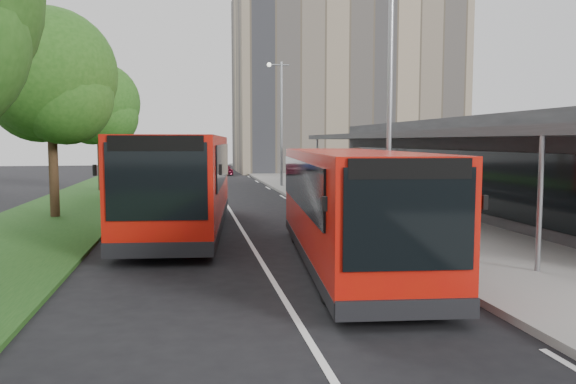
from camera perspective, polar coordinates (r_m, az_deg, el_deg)
name	(u,v)px	position (r m, az deg, el deg)	size (l,w,h in m)	color
ground	(260,259)	(14.65, -2.88, -6.85)	(120.00, 120.00, 0.00)	black
pavement	(315,189)	(35.21, 2.75, 0.33)	(5.00, 80.00, 0.15)	gray
grass_verge	(99,192)	(34.74, -18.65, -0.05)	(5.00, 80.00, 0.10)	#183F14
lane_centre_line	(224,200)	(29.43, -6.53, -0.79)	(0.12, 70.00, 0.01)	silver
kerb_dashes	(275,192)	(33.74, -1.35, 0.00)	(0.12, 56.00, 0.01)	silver
office_block	(344,83)	(58.69, 5.71, 10.97)	(22.00, 12.00, 18.00)	gray
station_building	(487,165)	(25.58, 19.59, 2.62)	(7.70, 26.00, 4.00)	#2B2A2D
tree_mid	(50,83)	(23.95, -23.00, 10.13)	(5.09, 5.09, 8.19)	black
tree_far	(99,109)	(35.71, -18.65, 8.04)	(4.82, 4.82, 7.74)	black
lamp_post_near	(387,85)	(17.33, 10.05, 10.62)	(1.44, 0.28, 8.00)	gray
lamp_post_far	(280,115)	(36.73, -0.81, 7.78)	(1.44, 0.28, 8.00)	gray
bus_main	(349,207)	(13.83, 6.26, -1.53)	(3.43, 10.12, 2.81)	#AC0F09
bus_second	(183,183)	(19.36, -10.65, 0.94)	(3.95, 11.56, 3.22)	#AC0F09
litter_bin	(355,195)	(25.89, 6.78, -0.27)	(0.51, 0.51, 0.91)	#382017
bollard	(315,183)	(31.72, 2.76, 0.93)	(0.18, 0.18, 1.11)	#DBB80B
car_near	(222,169)	(51.36, -6.67, 2.37)	(1.34, 3.33, 1.13)	maroon
car_far	(200,166)	(58.83, -8.93, 2.65)	(1.09, 3.13, 1.03)	navy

